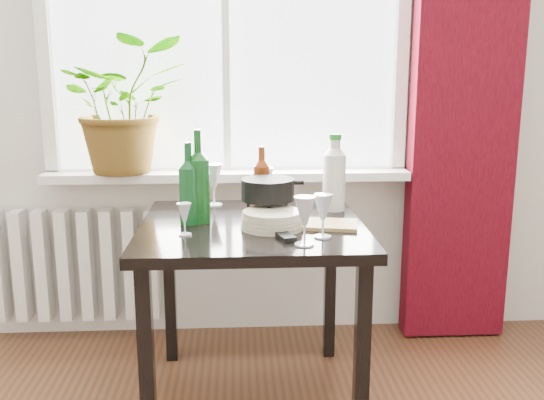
{
  "coord_description": "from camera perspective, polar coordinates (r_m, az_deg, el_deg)",
  "views": [
    {
      "loc": [
        0.05,
        -0.7,
        1.32
      ],
      "look_at": [
        0.18,
        1.55,
        0.83
      ],
      "focal_mm": 40.0,
      "sensor_mm": 36.0,
      "label": 1
    }
  ],
  "objects": [
    {
      "name": "curtain",
      "position": [
        3.02,
        17.84,
        11.2
      ],
      "size": [
        0.5,
        0.12,
        2.56
      ],
      "color": "#39050D",
      "rests_on": "ground"
    },
    {
      "name": "wineglass_back_left",
      "position": [
        2.62,
        -5.52,
        1.47
      ],
      "size": [
        0.1,
        0.1,
        0.19
      ],
      "primitive_type": null,
      "rotation": [
        0.0,
        0.0,
        -0.28
      ],
      "color": "silver",
      "rests_on": "table"
    },
    {
      "name": "cutting_board",
      "position": [
        2.29,
        4.9,
        -2.29
      ],
      "size": [
        0.28,
        0.21,
        0.01
      ],
      "primitive_type": "cube",
      "rotation": [
        0.0,
        0.0,
        -0.2
      ],
      "color": "#9B7F46",
      "rests_on": "table"
    },
    {
      "name": "plate_stack",
      "position": [
        2.25,
        0.02,
        -1.89
      ],
      "size": [
        0.3,
        0.3,
        0.06
      ],
      "primitive_type": "cylinder",
      "rotation": [
        0.0,
        0.0,
        0.3
      ],
      "color": "#BEBB9D",
      "rests_on": "table"
    },
    {
      "name": "wineglass_front_left",
      "position": [
        2.17,
        -8.23,
        -1.79
      ],
      "size": [
        0.05,
        0.05,
        0.12
      ],
      "primitive_type": null,
      "rotation": [
        0.0,
        0.0,
        -0.04
      ],
      "color": "silver",
      "rests_on": "table"
    },
    {
      "name": "tv_remote",
      "position": [
        2.14,
        0.98,
        -3.27
      ],
      "size": [
        0.09,
        0.16,
        0.02
      ],
      "primitive_type": "cube",
      "rotation": [
        0.0,
        0.0,
        0.3
      ],
      "color": "black",
      "rests_on": "table"
    },
    {
      "name": "window",
      "position": [
        2.94,
        -4.42,
        17.66
      ],
      "size": [
        1.72,
        0.08,
        1.62
      ],
      "color": "white",
      "rests_on": "ground"
    },
    {
      "name": "wineglass_far_right",
      "position": [
        2.12,
        4.82,
        -1.46
      ],
      "size": [
        0.08,
        0.08,
        0.16
      ],
      "primitive_type": null,
      "rotation": [
        0.0,
        0.0,
        0.18
      ],
      "color": "silver",
      "rests_on": "table"
    },
    {
      "name": "wine_bottle_left",
      "position": [
        2.31,
        -7.84,
        1.61
      ],
      "size": [
        0.08,
        0.08,
        0.32
      ],
      "primitive_type": null,
      "rotation": [
        0.0,
        0.0,
        0.11
      ],
      "color": "#0C3F17",
      "rests_on": "table"
    },
    {
      "name": "wineglass_front_right",
      "position": [
        2.02,
        3.1,
        -1.95
      ],
      "size": [
        0.08,
        0.08,
        0.17
      ],
      "primitive_type": null,
      "rotation": [
        0.0,
        0.0,
        0.16
      ],
      "color": "silver",
      "rests_on": "table"
    },
    {
      "name": "windowsill",
      "position": [
        2.9,
        -4.19,
        2.36
      ],
      "size": [
        1.72,
        0.2,
        0.04
      ],
      "color": "white",
      "rests_on": "ground"
    },
    {
      "name": "wineglass_back_center",
      "position": [
        2.57,
        -0.66,
        1.22
      ],
      "size": [
        0.08,
        0.08,
        0.18
      ],
      "primitive_type": null,
      "rotation": [
        0.0,
        0.0,
        0.11
      ],
      "color": "white",
      "rests_on": "table"
    },
    {
      "name": "bottle_amber",
      "position": [
        2.5,
        -0.97,
        2.06
      ],
      "size": [
        0.09,
        0.09,
        0.28
      ],
      "primitive_type": null,
      "rotation": [
        0.0,
        0.0,
        -0.42
      ],
      "color": "#66290B",
      "rests_on": "table"
    },
    {
      "name": "table",
      "position": [
        2.35,
        -1.89,
        -4.36
      ],
      "size": [
        0.85,
        0.85,
        0.74
      ],
      "color": "black",
      "rests_on": "ground"
    },
    {
      "name": "potted_plant",
      "position": [
        2.89,
        -13.73,
        8.64
      ],
      "size": [
        0.69,
        0.64,
        0.62
      ],
      "primitive_type": "imported",
      "rotation": [
        0.0,
        0.0,
        0.34
      ],
      "color": "#276F1D",
      "rests_on": "windowsill"
    },
    {
      "name": "wine_bottle_right",
      "position": [
        2.32,
        -6.94,
        2.3
      ],
      "size": [
        0.11,
        0.11,
        0.36
      ],
      "primitive_type": null,
      "rotation": [
        0.0,
        0.0,
        -0.41
      ],
      "color": "#0C4012",
      "rests_on": "table"
    },
    {
      "name": "fondue_pot",
      "position": [
        2.37,
        -0.4,
        0.09
      ],
      "size": [
        0.3,
        0.28,
        0.16
      ],
      "primitive_type": null,
      "rotation": [
        0.0,
        0.0,
        0.4
      ],
      "color": "black",
      "rests_on": "table"
    },
    {
      "name": "radiator",
      "position": [
        3.14,
        -17.96,
        -5.82
      ],
      "size": [
        0.8,
        0.1,
        0.55
      ],
      "color": "white",
      "rests_on": "ground"
    },
    {
      "name": "cleaning_bottle",
      "position": [
        2.52,
        5.89,
        2.71
      ],
      "size": [
        0.11,
        0.11,
        0.33
      ],
      "primitive_type": null,
      "rotation": [
        0.0,
        0.0,
        -0.14
      ],
      "color": "silver",
      "rests_on": "table"
    }
  ]
}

